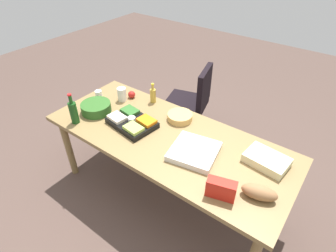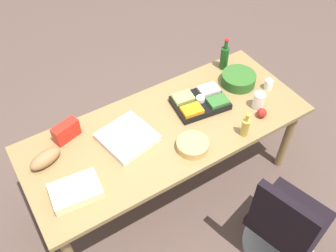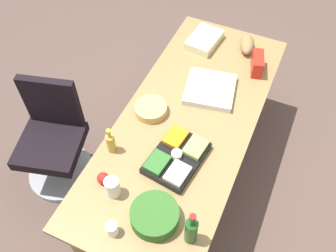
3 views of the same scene
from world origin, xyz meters
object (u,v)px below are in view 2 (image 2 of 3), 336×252
chip_bag_red (66,131)px  chip_bowl (193,145)px  conference_table (167,134)px  dressing_bottle (245,127)px  veggie_tray (200,102)px  pizza_box (127,137)px  paper_cup (269,85)px  apple_red (262,113)px  office_chair (284,228)px  bread_loaf (45,159)px  wine_bottle (224,57)px  salad_bowl (238,79)px  mayo_jar (259,101)px  sheet_cake (76,191)px

chip_bag_red → chip_bowl: bearing=-38.2°
conference_table → dressing_bottle: dressing_bottle is taller
veggie_tray → chip_bowl: bearing=-132.3°
pizza_box → paper_cup: bearing=-16.6°
apple_red → office_chair: bearing=-113.3°
conference_table → veggie_tray: size_ratio=4.85×
apple_red → bread_loaf: size_ratio=0.32×
conference_table → apple_red: 0.75m
wine_bottle → chip_bag_red: wine_bottle is taller
pizza_box → conference_table: bearing=-19.8°
paper_cup → salad_bowl: salad_bowl is taller
office_chair → apple_red: bearing=66.7°
office_chair → pizza_box: size_ratio=2.63×
mayo_jar → apple_red: (-0.04, -0.10, -0.03)m
veggie_tray → wine_bottle: wine_bottle is taller
sheet_cake → chip_bag_red: 0.51m
salad_bowl → apple_red: (-0.10, -0.40, -0.01)m
chip_bag_red → bread_loaf: chip_bag_red is taller
veggie_tray → paper_cup: (0.60, -0.14, 0.01)m
bread_loaf → chip_bag_red: bearing=33.7°
mayo_jar → pizza_box: 1.07m
sheet_cake → wine_bottle: (1.62, 0.53, 0.08)m
dressing_bottle → office_chair: bearing=-95.9°
veggie_tray → office_chair: bearing=-88.2°
sheet_cake → chip_bag_red: bearing=74.4°
chip_bag_red → sheet_cake: bearing=-105.6°
chip_bowl → paper_cup: bearing=12.0°
apple_red → bread_loaf: bread_loaf is taller
mayo_jar → salad_bowl: size_ratio=0.49×
pizza_box → wine_bottle: 1.16m
wine_bottle → dressing_bottle: size_ratio=1.42×
sheet_cake → salad_bowl: (1.60, 0.29, 0.01)m
apple_red → dressing_bottle: dressing_bottle is taller
pizza_box → salad_bowl: size_ratio=1.25×
mayo_jar → chip_bag_red: size_ratio=0.70×
mayo_jar → dressing_bottle: bearing=-149.1°
veggie_tray → bread_loaf: 1.25m
office_chair → chip_bag_red: 1.74m
conference_table → pizza_box: size_ratio=6.15×
veggie_tray → paper_cup: size_ratio=5.07×
paper_cup → pizza_box: bearing=174.1°
chip_bag_red → wine_bottle: bearing=1.5°
paper_cup → dressing_bottle: bearing=-150.2°
office_chair → mayo_jar: (0.34, 0.79, 0.47)m
wine_bottle → mayo_jar: bearing=-97.9°
veggie_tray → wine_bottle: bearing=31.8°
conference_table → veggie_tray: bearing=10.0°
chip_bowl → chip_bag_red: 0.93m
sheet_cake → bread_loaf: 0.36m
sheet_cake → apple_red: bearing=-4.1°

